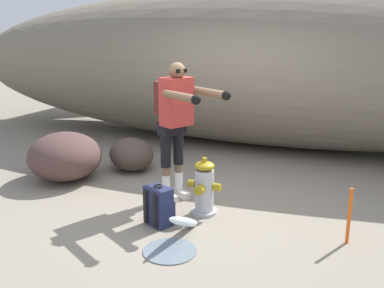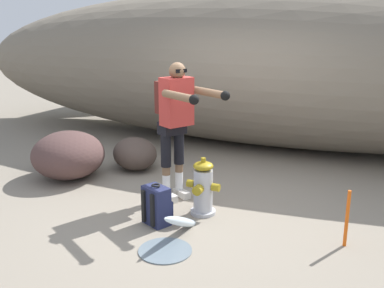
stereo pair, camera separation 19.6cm
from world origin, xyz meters
name	(u,v)px [view 1 (the left image)]	position (x,y,z in m)	size (l,w,h in m)	color
ground_plane	(193,209)	(0.00, 0.00, -0.02)	(56.00, 56.00, 0.04)	gray
dirt_embankment	(260,68)	(0.00, 3.37, 1.40)	(12.87, 3.20, 2.80)	#756B5B
fire_hydrant	(204,188)	(0.18, -0.10, 0.31)	(0.40, 0.35, 0.69)	#B2B2B7
hydrant_water_jet	(182,229)	(0.18, -0.79, 0.10)	(0.54, 1.12, 0.52)	silver
utility_worker	(176,115)	(-0.29, 0.17, 1.11)	(1.03, 0.82, 1.74)	beige
spare_backpack	(159,206)	(-0.19, -0.57, 0.22)	(0.36, 0.35, 0.47)	#23284C
boulder_large	(65,156)	(-2.10, 0.30, 0.34)	(1.11, 1.05, 0.68)	#4F3734
boulder_mid	(132,154)	(-1.41, 1.02, 0.25)	(0.79, 0.65, 0.49)	#473A32
survey_stake	(349,216)	(1.80, -0.26, 0.30)	(0.04, 0.04, 0.60)	#E55914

